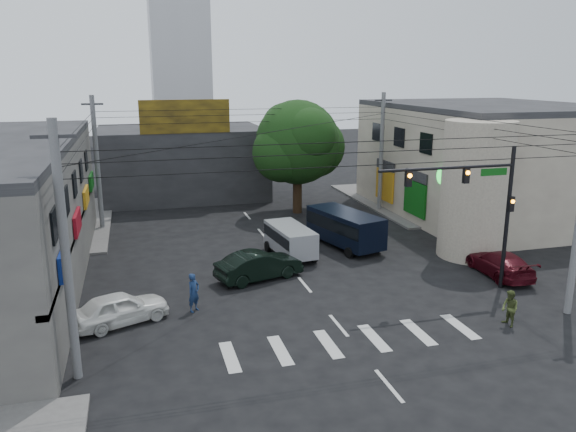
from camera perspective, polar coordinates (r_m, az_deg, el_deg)
name	(u,v)px	position (r m, az deg, el deg)	size (l,w,h in m)	color
ground	(317,299)	(27.35, 2.95, -8.46)	(160.00, 160.00, 0.00)	black
sidewalk_far_right	(449,199)	(50.44, 16.07, 1.71)	(16.00, 16.00, 0.15)	#514F4C
building_right	(488,162)	(45.65, 19.65, 5.18)	(14.00, 18.00, 8.00)	gray
corner_column	(476,190)	(34.42, 18.54, 2.54)	(4.00, 4.00, 8.00)	gray
building_far	(182,162)	(50.64, -10.72, 5.43)	(14.00, 10.00, 6.00)	#232326
billboard	(185,116)	(45.31, -10.42, 9.91)	(7.00, 0.30, 2.60)	olive
street_tree	(298,143)	(42.95, 0.98, 7.46)	(6.40, 6.40, 8.70)	black
traffic_gantry	(480,197)	(28.45, 18.88, 1.88)	(7.10, 0.35, 7.20)	black
utility_pole_near_left	(66,255)	(20.45, -21.66, -3.71)	(0.32, 0.32, 9.20)	#59595B
utility_pole_far_left	(97,164)	(40.43, -18.81, 5.03)	(0.32, 0.32, 9.20)	#59595B
utility_pole_far_right	(381,153)	(44.41, 9.47, 6.36)	(0.32, 0.32, 9.20)	#59595B
dark_sedan	(259,265)	(29.66, -2.96, -5.04)	(4.89, 2.87, 1.52)	black
white_compact	(120,308)	(25.64, -16.69, -8.96)	(4.48, 3.10, 1.42)	white
maroon_sedan	(499,263)	(32.27, 20.68, -4.53)	(2.12, 4.72, 1.34)	#410912
silver_minivan	(290,242)	(33.16, 0.22, -2.63)	(2.25, 4.45, 1.84)	#A8A9B0
navy_van	(345,230)	(35.14, 5.81, -1.39)	(3.52, 5.96, 2.24)	black
traffic_officer	(194,293)	(26.08, -9.55, -7.67)	(0.78, 0.76, 1.80)	navy
pedestrian_olive	(510,309)	(26.12, 21.61, -8.74)	(0.64, 0.81, 1.60)	#3F4B22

